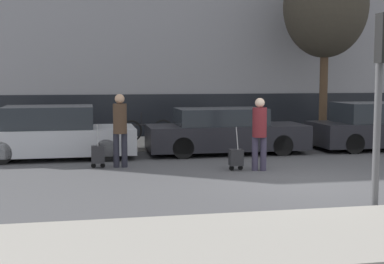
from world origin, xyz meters
name	(u,v)px	position (x,y,z in m)	size (l,w,h in m)	color
ground_plane	(311,183)	(0.00, 0.00, 0.00)	(80.00, 80.00, 0.00)	#4C4C4F
sidewalk_far	(227,141)	(0.00, 7.00, 0.06)	(28.00, 3.00, 0.12)	#A39E93
parked_car_0	(54,134)	(-5.54, 4.65, 0.67)	(4.31, 1.92, 1.44)	#B7BABF
parked_car_1	(225,132)	(-0.68, 4.62, 0.63)	(4.63, 1.70, 1.33)	black
parked_car_2	(378,127)	(4.25, 4.68, 0.67)	(4.19, 1.87, 1.45)	black
pedestrian_left	(120,126)	(-3.83, 2.79, 1.04)	(0.35, 0.34, 1.82)	#23232D
trolley_left	(98,155)	(-4.38, 2.81, 0.33)	(0.34, 0.29, 1.09)	#262628
pedestrian_right	(259,129)	(-0.60, 1.69, 0.99)	(0.34, 0.34, 1.74)	#383347
trolley_right	(236,157)	(-1.14, 1.81, 0.31)	(0.34, 0.29, 1.05)	#262628
traffic_light	(383,71)	(0.16, -2.37, 2.34)	(0.28, 0.47, 3.26)	#515154
parked_bicycle	(147,130)	(-2.71, 6.95, 0.49)	(1.77, 0.06, 0.96)	black
bare_tree_near_crossing	(326,7)	(3.49, 7.05, 4.64)	(2.90, 2.90, 6.32)	#4C3826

